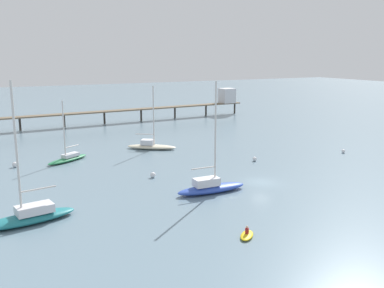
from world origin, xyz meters
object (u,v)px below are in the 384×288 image
mooring_buoy_outer (15,165)px  dinghy_yellow (247,235)px  pier (177,103)px  sailboat_green (68,157)px  sailboat_blue (211,186)px  mooring_buoy_mid (343,151)px  mooring_buoy_far (153,175)px  mooring_buoy_near (255,159)px  sailboat_cream (151,145)px  sailboat_teal (29,215)px

mooring_buoy_outer → dinghy_yellow: bearing=-65.7°
pier → sailboat_green: bearing=-135.9°
dinghy_yellow → mooring_buoy_outer: dinghy_yellow is taller
sailboat_blue → mooring_buoy_mid: bearing=15.0°
pier → mooring_buoy_far: 57.68m
sailboat_blue → dinghy_yellow: size_ratio=5.38×
sailboat_green → mooring_buoy_mid: size_ratio=15.21×
dinghy_yellow → mooring_buoy_near: dinghy_yellow is taller
mooring_buoy_outer → mooring_buoy_mid: size_ratio=1.32×
sailboat_cream → mooring_buoy_mid: 34.40m
dinghy_yellow → mooring_buoy_outer: 41.49m
sailboat_green → sailboat_cream: size_ratio=0.86×
sailboat_cream → mooring_buoy_near: bearing=-54.6°
pier → sailboat_teal: 75.34m
sailboat_teal → dinghy_yellow: (18.02, -13.28, -0.61)m
pier → sailboat_green: sailboat_green is taller
mooring_buoy_near → mooring_buoy_far: mooring_buoy_far is taller
sailboat_green → sailboat_teal: (-9.06, -24.74, 0.21)m
pier → mooring_buoy_near: 50.22m
pier → mooring_buoy_outer: 56.99m
sailboat_green → mooring_buoy_far: sailboat_green is taller
sailboat_green → mooring_buoy_mid: bearing=-20.1°
sailboat_cream → mooring_buoy_outer: size_ratio=13.43×
mooring_buoy_far → mooring_buoy_outer: size_ratio=0.90×
dinghy_yellow → sailboat_blue: bearing=74.8°
dinghy_yellow → mooring_buoy_outer: bearing=114.3°
sailboat_cream → sailboat_teal: 36.52m
sailboat_green → dinghy_yellow: 39.07m
sailboat_green → sailboat_teal: sailboat_teal is taller
mooring_buoy_near → dinghy_yellow: bearing=-126.8°
mooring_buoy_mid → sailboat_blue: bearing=-165.0°
sailboat_cream → mooring_buoy_near: size_ratio=16.06×
dinghy_yellow → mooring_buoy_mid: bearing=31.6°
pier → mooring_buoy_near: bearing=-100.8°
sailboat_blue → mooring_buoy_near: (14.45, 10.83, -0.50)m
sailboat_teal → mooring_buoy_mid: size_ratio=22.54×
mooring_buoy_outer → pier: bearing=38.6°
pier → mooring_buoy_outer: bearing=-141.4°
sailboat_green → dinghy_yellow: (8.97, -38.02, -0.40)m
sailboat_blue → sailboat_green: bearing=116.9°
mooring_buoy_near → mooring_buoy_outer: 37.69m
sailboat_blue → mooring_buoy_mid: 32.96m
sailboat_cream → mooring_buoy_far: 18.79m
sailboat_cream → dinghy_yellow: size_ratio=4.45×
sailboat_green → mooring_buoy_outer: (-8.09, -0.20, -0.18)m
sailboat_teal → sailboat_blue: bearing=-0.0°
dinghy_yellow → mooring_buoy_far: 22.85m
mooring_buoy_near → mooring_buoy_far: (-18.35, -1.25, 0.03)m
sailboat_green → sailboat_blue: size_ratio=0.71×
mooring_buoy_far → sailboat_cream: bearing=68.8°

